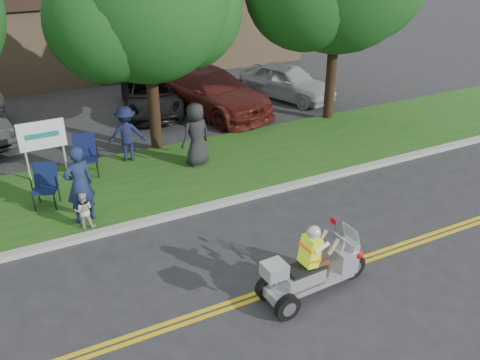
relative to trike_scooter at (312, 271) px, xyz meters
name	(u,v)px	position (x,y,z in m)	size (l,w,h in m)	color
ground	(247,281)	(-0.92, 0.93, -0.56)	(120.00, 120.00, 0.00)	#28282B
centerline_near	(261,297)	(-0.92, 0.35, -0.55)	(60.00, 0.10, 0.01)	gold
centerline_far	(257,293)	(-0.92, 0.51, -0.55)	(60.00, 0.10, 0.01)	gold
curb	(191,211)	(-0.92, 3.98, -0.50)	(60.00, 0.25, 0.12)	#A8A89E
grass_verge	(163,176)	(-0.92, 6.13, -0.50)	(60.00, 4.00, 0.10)	#174A13
commercial_building	(107,22)	(1.08, 19.91, 1.45)	(18.00, 8.20, 4.00)	#9E7F5B
tree_mid	(147,5)	(-0.37, 8.16, 3.88)	(5.88, 4.80, 7.05)	#332114
business_sign	(42,138)	(-3.82, 7.53, 0.70)	(1.25, 0.06, 1.75)	silver
trike_scooter	(312,271)	(0.00, 0.00, 0.00)	(2.44, 0.83, 1.60)	black
lawn_chair_a	(45,182)	(-4.06, 5.88, 0.17)	(0.76, 0.77, 1.10)	black
lawn_chair_b	(85,152)	(-2.80, 7.20, 0.20)	(0.70, 0.72, 1.17)	black
spectator_adult_left	(79,185)	(-3.41, 4.67, 0.51)	(0.70, 0.46, 1.93)	#192447
spectator_chair_a	(126,134)	(-1.49, 7.58, 0.39)	(1.08, 0.62, 1.68)	#151A3B
spectator_chair_b	(196,134)	(0.24, 6.36, 0.49)	(0.92, 0.60, 1.88)	black
child_right	(84,210)	(-3.46, 4.33, 0.00)	(0.44, 0.34, 0.91)	beige
parked_car_mid	(151,95)	(0.58, 11.76, 0.07)	(2.09, 4.53, 1.26)	black
parked_car_right	(209,91)	(2.55, 10.72, 0.26)	(2.29, 5.64, 1.64)	#501712
parked_car_far_right	(287,81)	(6.05, 10.78, 0.15)	(1.67, 4.14, 1.41)	#ABAEB2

